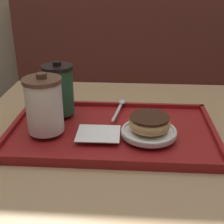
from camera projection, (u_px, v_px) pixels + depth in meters
The scene contains 9 objects.
booth_bench at pixel (163, 129), 1.75m from camera, with size 1.67×0.44×1.00m.
cafe_table at pixel (114, 195), 0.87m from camera, with size 0.81×0.88×0.73m.
serving_tray at pixel (112, 132), 0.82m from camera, with size 0.54×0.33×0.02m.
napkin_paper at pixel (98, 133), 0.78m from camera, with size 0.11×0.09×0.00m.
coffee_cup_front at pixel (44, 105), 0.77m from camera, with size 0.10×0.10×0.15m.
coffee_cup_rear at pixel (59, 89), 0.87m from camera, with size 0.09×0.09×0.15m.
plate_with_chocolate_donut at pixel (149, 132), 0.77m from camera, with size 0.14×0.14×0.01m.
donut_chocolate_glazed at pixel (149, 123), 0.76m from camera, with size 0.10×0.10×0.04m.
spoon at pixel (121, 105), 0.93m from camera, with size 0.04×0.15×0.01m.
Camera 1 is at (0.04, -0.70, 1.13)m, focal length 50.00 mm.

